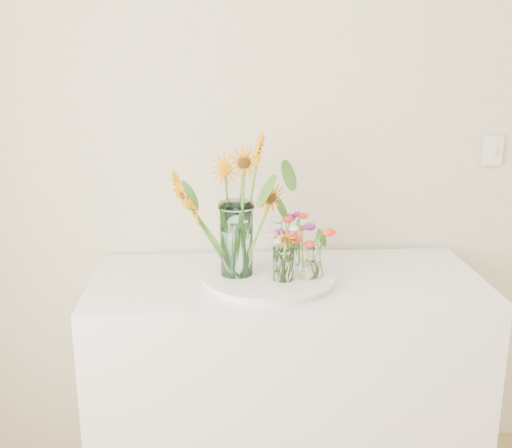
% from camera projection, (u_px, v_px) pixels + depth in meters
% --- Properties ---
extents(counter, '(1.40, 0.60, 0.90)m').
position_uv_depth(counter, '(285.00, 389.00, 2.42)').
color(counter, white).
rests_on(counter, ground_plane).
extents(tray, '(0.45, 0.45, 0.02)m').
position_uv_depth(tray, '(268.00, 279.00, 2.25)').
color(tray, white).
rests_on(tray, counter).
extents(mason_jar, '(0.14, 0.14, 0.27)m').
position_uv_depth(mason_jar, '(237.00, 239.00, 2.21)').
color(mason_jar, '#AFE9E6').
rests_on(mason_jar, tray).
extents(sunflower_bouquet, '(0.82, 0.82, 0.49)m').
position_uv_depth(sunflower_bouquet, '(236.00, 207.00, 2.18)').
color(sunflower_bouquet, orange).
rests_on(sunflower_bouquet, tray).
extents(small_vase_a, '(0.09, 0.09, 0.12)m').
position_uv_depth(small_vase_a, '(283.00, 264.00, 2.18)').
color(small_vase_a, white).
rests_on(small_vase_a, tray).
extents(wildflower_posy_a, '(0.17, 0.17, 0.21)m').
position_uv_depth(wildflower_posy_a, '(283.00, 252.00, 2.17)').
color(wildflower_posy_a, '#FD3616').
rests_on(wildflower_posy_a, tray).
extents(small_vase_b, '(0.10, 0.10, 0.11)m').
position_uv_depth(small_vase_b, '(311.00, 263.00, 2.20)').
color(small_vase_b, white).
rests_on(small_vase_b, tray).
extents(wildflower_posy_b, '(0.19, 0.19, 0.20)m').
position_uv_depth(wildflower_posy_b, '(311.00, 251.00, 2.19)').
color(wildflower_posy_b, '#FD3616').
rests_on(wildflower_posy_b, tray).
extents(small_vase_c, '(0.06, 0.06, 0.11)m').
position_uv_depth(small_vase_c, '(292.00, 251.00, 2.34)').
color(small_vase_c, white).
rests_on(small_vase_c, tray).
extents(wildflower_posy_c, '(0.19, 0.19, 0.20)m').
position_uv_depth(wildflower_posy_c, '(292.00, 239.00, 2.33)').
color(wildflower_posy_c, '#FD3616').
rests_on(wildflower_posy_c, tray).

